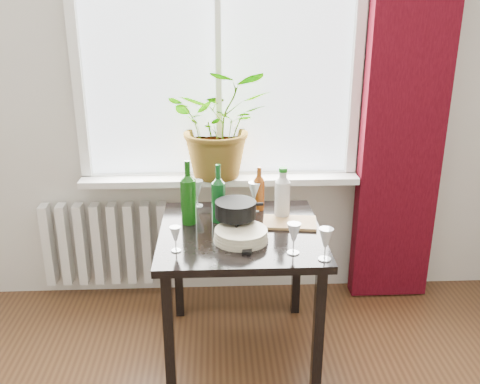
{
  "coord_description": "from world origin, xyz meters",
  "views": [
    {
      "loc": [
        -0.02,
        -1.02,
        1.9
      ],
      "look_at": [
        0.1,
        1.55,
        0.96
      ],
      "focal_mm": 40.0,
      "sensor_mm": 36.0,
      "label": 1
    }
  ],
  "objects_px": {
    "table": "(241,246)",
    "potted_plant": "(220,123)",
    "radiator": "(106,244)",
    "wineglass_front_right": "(294,238)",
    "wine_bottle_left": "(188,192)",
    "cleaning_bottle": "(282,193)",
    "plate_stack": "(241,235)",
    "cutting_board": "(290,223)",
    "wine_bottle_right": "(218,193)",
    "wineglass_back_center": "(255,196)",
    "wineglass_far_right": "(325,244)",
    "tv_remote": "(248,247)",
    "fondue_pot": "(236,216)",
    "wineglass_back_left": "(197,193)",
    "wineglass_front_left": "(176,239)",
    "bottle_amber": "(259,188)"
  },
  "relations": [
    {
      "from": "cleaning_bottle",
      "to": "cutting_board",
      "type": "relative_size",
      "value": 1.03
    },
    {
      "from": "table",
      "to": "potted_plant",
      "type": "relative_size",
      "value": 1.27
    },
    {
      "from": "wine_bottle_left",
      "to": "wineglass_front_right",
      "type": "xyz_separation_m",
      "value": [
        0.51,
        -0.39,
        -0.1
      ]
    },
    {
      "from": "wineglass_far_right",
      "to": "cutting_board",
      "type": "bearing_deg",
      "value": 104.18
    },
    {
      "from": "wineglass_back_center",
      "to": "tv_remote",
      "type": "xyz_separation_m",
      "value": [
        -0.07,
        -0.49,
        -0.08
      ]
    },
    {
      "from": "radiator",
      "to": "wineglass_front_right",
      "type": "relative_size",
      "value": 5.05
    },
    {
      "from": "table",
      "to": "cutting_board",
      "type": "relative_size",
      "value": 2.97
    },
    {
      "from": "wineglass_back_left",
      "to": "wineglass_front_left",
      "type": "bearing_deg",
      "value": -98.64
    },
    {
      "from": "wineglass_far_right",
      "to": "plate_stack",
      "type": "bearing_deg",
      "value": 149.07
    },
    {
      "from": "wineglass_far_right",
      "to": "cutting_board",
      "type": "distance_m",
      "value": 0.44
    },
    {
      "from": "potted_plant",
      "to": "wineglass_back_center",
      "type": "distance_m",
      "value": 0.51
    },
    {
      "from": "wineglass_back_center",
      "to": "wineglass_front_left",
      "type": "distance_m",
      "value": 0.66
    },
    {
      "from": "wineglass_back_left",
      "to": "plate_stack",
      "type": "distance_m",
      "value": 0.53
    },
    {
      "from": "wineglass_back_center",
      "to": "radiator",
      "type": "bearing_deg",
      "value": 159.63
    },
    {
      "from": "plate_stack",
      "to": "cutting_board",
      "type": "relative_size",
      "value": 0.98
    },
    {
      "from": "radiator",
      "to": "fondue_pot",
      "type": "xyz_separation_m",
      "value": [
        0.82,
        -0.64,
        0.44
      ]
    },
    {
      "from": "fondue_pot",
      "to": "wineglass_back_left",
      "type": "bearing_deg",
      "value": 136.9
    },
    {
      "from": "wineglass_front_right",
      "to": "wineglass_back_center",
      "type": "distance_m",
      "value": 0.58
    },
    {
      "from": "wine_bottle_right",
      "to": "wineglass_back_center",
      "type": "bearing_deg",
      "value": 35.26
    },
    {
      "from": "wineglass_front_right",
      "to": "table",
      "type": "bearing_deg",
      "value": 130.84
    },
    {
      "from": "wineglass_far_right",
      "to": "tv_remote",
      "type": "height_order",
      "value": "wineglass_far_right"
    },
    {
      "from": "potted_plant",
      "to": "tv_remote",
      "type": "xyz_separation_m",
      "value": [
        0.12,
        -0.82,
        -0.43
      ]
    },
    {
      "from": "cleaning_bottle",
      "to": "plate_stack",
      "type": "distance_m",
      "value": 0.4
    },
    {
      "from": "cleaning_bottle",
      "to": "plate_stack",
      "type": "bearing_deg",
      "value": -129.9
    },
    {
      "from": "cleaning_bottle",
      "to": "wine_bottle_left",
      "type": "bearing_deg",
      "value": -174.21
    },
    {
      "from": "wineglass_far_right",
      "to": "wineglass_back_center",
      "type": "xyz_separation_m",
      "value": [
        -0.28,
        0.63,
        0.01
      ]
    },
    {
      "from": "wineglass_front_right",
      "to": "wineglass_back_left",
      "type": "height_order",
      "value": "wineglass_back_left"
    },
    {
      "from": "wineglass_back_center",
      "to": "cutting_board",
      "type": "bearing_deg",
      "value": -49.5
    },
    {
      "from": "potted_plant",
      "to": "tv_remote",
      "type": "relative_size",
      "value": 4.35
    },
    {
      "from": "radiator",
      "to": "plate_stack",
      "type": "relative_size",
      "value": 2.87
    },
    {
      "from": "wineglass_far_right",
      "to": "plate_stack",
      "type": "relative_size",
      "value": 0.58
    },
    {
      "from": "radiator",
      "to": "table",
      "type": "relative_size",
      "value": 0.94
    },
    {
      "from": "potted_plant",
      "to": "bottle_amber",
      "type": "relative_size",
      "value": 2.57
    },
    {
      "from": "wine_bottle_left",
      "to": "wineglass_back_left",
      "type": "distance_m",
      "value": 0.26
    },
    {
      "from": "wine_bottle_right",
      "to": "wineglass_front_left",
      "type": "height_order",
      "value": "wine_bottle_right"
    },
    {
      "from": "potted_plant",
      "to": "wine_bottle_left",
      "type": "relative_size",
      "value": 1.86
    },
    {
      "from": "potted_plant",
      "to": "fondue_pot",
      "type": "xyz_separation_m",
      "value": [
        0.07,
        -0.61,
        -0.36
      ]
    },
    {
      "from": "potted_plant",
      "to": "wineglass_back_left",
      "type": "relative_size",
      "value": 4.1
    },
    {
      "from": "wineglass_far_right",
      "to": "cutting_board",
      "type": "xyz_separation_m",
      "value": [
        -0.11,
        0.42,
        -0.07
      ]
    },
    {
      "from": "wine_bottle_left",
      "to": "wineglass_front_right",
      "type": "bearing_deg",
      "value": -37.36
    },
    {
      "from": "bottle_amber",
      "to": "wineglass_far_right",
      "type": "relative_size",
      "value": 1.6
    },
    {
      "from": "wine_bottle_left",
      "to": "wine_bottle_right",
      "type": "distance_m",
      "value": 0.16
    },
    {
      "from": "wine_bottle_left",
      "to": "bottle_amber",
      "type": "height_order",
      "value": "wine_bottle_left"
    },
    {
      "from": "wineglass_far_right",
      "to": "wineglass_front_left",
      "type": "bearing_deg",
      "value": 170.07
    },
    {
      "from": "wine_bottle_right",
      "to": "wineglass_back_left",
      "type": "height_order",
      "value": "wine_bottle_right"
    },
    {
      "from": "plate_stack",
      "to": "fondue_pot",
      "type": "relative_size",
      "value": 1.14
    },
    {
      "from": "fondue_pot",
      "to": "bottle_amber",
      "type": "bearing_deg",
      "value": 80.71
    },
    {
      "from": "cleaning_bottle",
      "to": "wineglass_far_right",
      "type": "height_order",
      "value": "cleaning_bottle"
    },
    {
      "from": "wineglass_front_right",
      "to": "fondue_pot",
      "type": "height_order",
      "value": "fondue_pot"
    },
    {
      "from": "bottle_amber",
      "to": "fondue_pot",
      "type": "relative_size",
      "value": 1.06
    }
  ]
}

